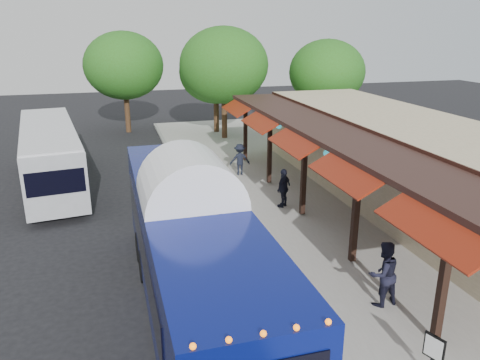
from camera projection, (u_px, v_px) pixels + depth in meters
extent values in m
plane|color=black|center=(235.00, 283.00, 13.71)|extent=(90.00, 90.00, 0.00)
cube|color=#9E9B93|center=(330.00, 214.00, 18.62)|extent=(10.00, 40.00, 0.15)
cube|color=gray|center=(209.00, 227.00, 17.37)|extent=(0.20, 40.00, 0.16)
cube|color=tan|center=(412.00, 166.00, 18.97)|extent=(5.00, 20.00, 3.60)
cube|color=black|center=(359.00, 133.00, 17.86)|extent=(0.06, 20.00, 0.60)
cube|color=#331E19|center=(333.00, 132.00, 17.56)|extent=(2.60, 20.00, 0.18)
cube|color=black|center=(444.00, 279.00, 10.45)|extent=(0.18, 0.18, 3.16)
cube|color=maroon|center=(435.00, 226.00, 9.92)|extent=(1.00, 3.20, 0.57)
cube|color=black|center=(356.00, 213.00, 14.11)|extent=(0.18, 0.18, 3.16)
cube|color=maroon|center=(346.00, 172.00, 13.58)|extent=(1.00, 3.20, 0.57)
cube|color=black|center=(304.00, 175.00, 17.77)|extent=(0.18, 0.18, 3.16)
cube|color=maroon|center=(294.00, 141.00, 17.24)|extent=(1.00, 3.20, 0.57)
cube|color=black|center=(270.00, 150.00, 21.43)|extent=(0.18, 0.18, 3.16)
cube|color=maroon|center=(261.00, 121.00, 20.91)|extent=(1.00, 3.20, 0.57)
cube|color=black|center=(245.00, 132.00, 25.10)|extent=(0.18, 0.18, 3.16)
cube|color=maroon|center=(238.00, 107.00, 24.57)|extent=(1.00, 3.20, 0.57)
sphere|color=#187284|center=(412.00, 201.00, 12.05)|extent=(0.26, 0.26, 0.26)
sphere|color=#187284|center=(327.00, 153.00, 16.63)|extent=(0.26, 0.26, 0.26)
sphere|color=#187284|center=(279.00, 126.00, 21.21)|extent=(0.26, 0.26, 0.26)
cube|color=navy|center=(192.00, 252.00, 11.56)|extent=(2.43, 11.01, 2.89)
cube|color=navy|center=(194.00, 308.00, 12.05)|extent=(2.38, 10.90, 0.32)
ellipsoid|color=white|center=(190.00, 199.00, 11.11)|extent=(2.42, 10.79, 0.51)
cylinder|color=black|center=(142.00, 247.00, 14.94)|extent=(0.28, 0.96, 0.95)
cylinder|color=black|center=(206.00, 239.00, 15.48)|extent=(0.28, 0.96, 0.95)
cube|color=#979A9F|center=(50.00, 154.00, 21.75)|extent=(3.72, 10.81, 2.44)
cube|color=black|center=(23.00, 151.00, 21.39)|extent=(1.25, 8.93, 0.92)
cube|color=black|center=(76.00, 148.00, 21.98)|extent=(1.25, 8.93, 0.92)
cube|color=silver|center=(47.00, 127.00, 21.36)|extent=(3.65, 10.59, 0.09)
cylinder|color=black|center=(15.00, 206.00, 18.43)|extent=(0.38, 0.91, 0.88)
cylinder|color=black|center=(72.00, 201.00, 18.97)|extent=(0.38, 0.91, 0.88)
cylinder|color=black|center=(38.00, 160.00, 24.73)|extent=(0.38, 0.91, 0.88)
cylinder|color=black|center=(80.00, 157.00, 25.27)|extent=(0.38, 0.91, 0.88)
imported|color=black|center=(235.00, 222.00, 15.68)|extent=(0.61, 0.44, 1.56)
imported|color=black|center=(383.00, 274.00, 12.17)|extent=(0.94, 0.77, 1.79)
imported|color=black|center=(284.00, 188.00, 18.93)|extent=(0.97, 0.91, 1.61)
imported|color=black|center=(240.00, 159.00, 23.08)|extent=(1.06, 0.67, 1.56)
cube|color=black|center=(433.00, 357.00, 9.67)|extent=(0.07, 0.07, 1.03)
cube|color=black|center=(434.00, 348.00, 9.59)|extent=(0.20, 0.45, 0.56)
cube|color=white|center=(433.00, 348.00, 9.59)|extent=(0.15, 0.37, 0.47)
cylinder|color=#382314|center=(216.00, 113.00, 32.51)|extent=(0.36, 0.36, 2.88)
ellipsoid|color=#285A16|center=(216.00, 72.00, 31.63)|extent=(4.97, 4.97, 4.22)
cylinder|color=#382314|center=(224.00, 115.00, 30.65)|extent=(0.36, 0.36, 3.28)
ellipsoid|color=#285A16|center=(224.00, 65.00, 29.65)|extent=(5.67, 5.67, 4.82)
cylinder|color=#382314|center=(324.00, 114.00, 31.97)|extent=(0.36, 0.36, 2.91)
ellipsoid|color=#285A16|center=(327.00, 72.00, 31.08)|extent=(5.03, 5.03, 4.28)
cylinder|color=#382314|center=(127.00, 110.00, 32.97)|extent=(0.36, 0.36, 3.14)
ellipsoid|color=#285A16|center=(124.00, 65.00, 32.01)|extent=(5.42, 5.42, 4.61)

